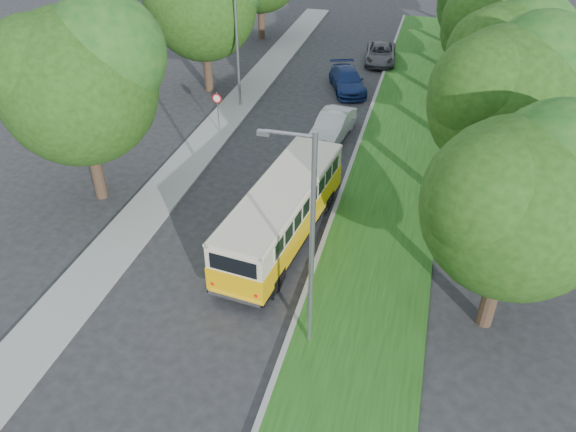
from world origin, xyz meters
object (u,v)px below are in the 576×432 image
(vintage_bus, at_px, (282,214))
(car_grey, at_px, (381,54))
(car_blue, at_px, (347,80))
(car_silver, at_px, (316,162))
(lamppost_far, at_px, (235,42))
(car_white, at_px, (332,126))
(lamppost_near, at_px, (309,240))

(vintage_bus, height_order, car_grey, vintage_bus)
(car_blue, relative_size, car_grey, 1.02)
(vintage_bus, xyz_separation_m, car_grey, (1.14, 23.74, -0.71))
(vintage_bus, height_order, car_silver, vintage_bus)
(lamppost_far, distance_m, car_white, 8.06)
(car_silver, distance_m, car_blue, 11.52)
(lamppost_far, distance_m, car_grey, 13.55)
(lamppost_far, bearing_deg, car_blue, 35.03)
(car_silver, height_order, car_blue, car_blue)
(lamppost_near, distance_m, car_grey, 29.37)
(lamppost_far, height_order, vintage_bus, lamppost_far)
(lamppost_near, distance_m, vintage_bus, 6.58)
(lamppost_near, relative_size, car_silver, 2.04)
(lamppost_near, bearing_deg, car_grey, 92.37)
(car_white, height_order, car_grey, car_white)
(car_blue, bearing_deg, lamppost_far, -165.71)
(car_silver, xyz_separation_m, car_grey, (1.04, 17.74, -0.01))
(car_silver, distance_m, car_white, 4.16)
(car_silver, bearing_deg, car_grey, 75.32)
(lamppost_far, relative_size, vintage_bus, 0.81)
(lamppost_far, distance_m, vintage_bus, 14.93)
(lamppost_near, xyz_separation_m, car_blue, (-2.65, 22.88, -3.67))
(car_grey, bearing_deg, car_white, -99.39)
(lamppost_near, bearing_deg, car_silver, 101.17)
(vintage_bus, bearing_deg, lamppost_far, 123.36)
(vintage_bus, bearing_deg, lamppost_near, -59.53)
(car_silver, xyz_separation_m, car_white, (0.03, 4.16, 0.08))
(car_white, height_order, car_blue, car_white)
(lamppost_far, bearing_deg, vintage_bus, -63.47)
(lamppost_near, relative_size, lamppost_far, 1.07)
(lamppost_near, xyz_separation_m, car_silver, (-2.24, 11.37, -3.70))
(car_grey, bearing_deg, lamppost_far, -131.12)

